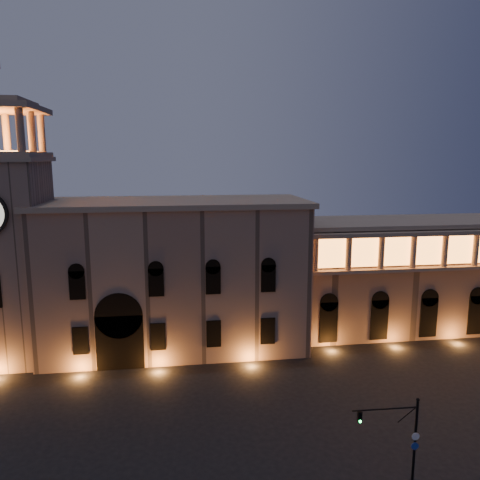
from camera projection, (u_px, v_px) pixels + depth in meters
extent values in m
plane|color=black|center=(205.00, 455.00, 35.71)|extent=(160.00, 160.00, 0.00)
cube|color=#8A6C5A|center=(175.00, 277.00, 55.39)|extent=(30.00, 12.00, 17.00)
cube|color=gray|center=(174.00, 203.00, 53.85)|extent=(30.80, 12.80, 0.60)
cube|color=black|center=(121.00, 341.00, 50.28)|extent=(5.00, 1.40, 6.00)
cylinder|color=black|center=(119.00, 314.00, 49.75)|extent=(5.00, 1.40, 5.00)
cube|color=orange|center=(120.00, 343.00, 50.12)|extent=(4.20, 0.20, 5.00)
cube|color=#8A6C5A|center=(6.00, 263.00, 51.46)|extent=(9.00, 9.00, 22.00)
cylinder|color=gray|center=(20.00, 130.00, 45.80)|extent=(0.76, 0.76, 4.20)
cylinder|color=gray|center=(6.00, 133.00, 52.69)|extent=(0.76, 0.76, 4.20)
cylinder|color=gray|center=(42.00, 134.00, 53.21)|extent=(0.76, 0.76, 4.20)
cylinder|color=gray|center=(32.00, 132.00, 49.50)|extent=(0.76, 0.76, 4.20)
cube|color=#856755|center=(433.00, 275.00, 62.24)|extent=(40.00, 10.00, 14.00)
cube|color=gray|center=(437.00, 221.00, 60.97)|extent=(40.60, 10.60, 0.50)
cube|color=gray|center=(459.00, 268.00, 56.48)|extent=(40.00, 1.20, 0.40)
cube|color=gray|center=(462.00, 233.00, 55.72)|extent=(40.00, 1.40, 0.50)
cube|color=orange|center=(458.00, 249.00, 56.63)|extent=(38.00, 0.15, 3.60)
cylinder|color=gray|center=(315.00, 254.00, 53.64)|extent=(0.70, 0.70, 4.00)
cylinder|color=gray|center=(349.00, 253.00, 54.18)|extent=(0.70, 0.70, 4.00)
cylinder|color=gray|center=(381.00, 252.00, 54.73)|extent=(0.70, 0.70, 4.00)
cylinder|color=gray|center=(413.00, 251.00, 55.27)|extent=(0.70, 0.70, 4.00)
cylinder|color=gray|center=(445.00, 250.00, 55.82)|extent=(0.70, 0.70, 4.00)
cylinder|color=gray|center=(476.00, 249.00, 56.36)|extent=(0.70, 0.70, 4.00)
cylinder|color=black|center=(415.00, 444.00, 31.89)|extent=(0.18, 0.18, 6.37)
sphere|color=black|center=(418.00, 400.00, 31.32)|extent=(0.25, 0.25, 0.25)
cylinder|color=black|center=(385.00, 409.00, 31.17)|extent=(4.55, 0.25, 0.11)
cube|color=black|center=(360.00, 417.00, 31.07)|extent=(0.28, 0.26, 0.77)
cylinder|color=#0CE53F|center=(360.00, 421.00, 30.97)|extent=(0.17, 0.08, 0.16)
cylinder|color=silver|center=(416.00, 436.00, 31.65)|extent=(0.55, 0.05, 0.55)
cylinder|color=navy|center=(415.00, 446.00, 31.78)|extent=(0.55, 0.05, 0.55)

